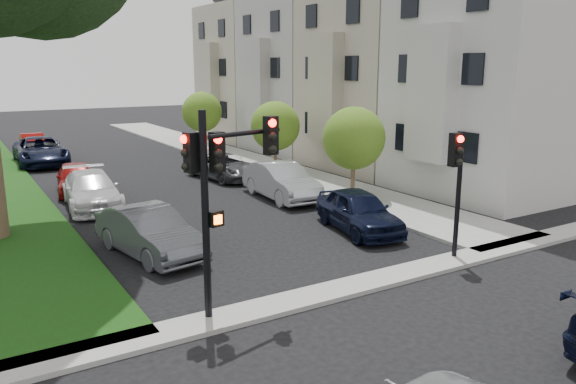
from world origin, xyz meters
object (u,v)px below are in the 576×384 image
car_parked_2 (224,166)px  car_parked_5 (149,232)px  traffic_signal_main (220,177)px  car_parked_9 (33,144)px  car_parked_7 (76,178)px  small_tree_a (354,138)px  car_parked_8 (41,151)px  small_tree_c (202,112)px  traffic_signal_secondary (457,172)px  car_parked_6 (92,190)px  small_tree_b (275,126)px  car_parked_0 (359,211)px  car_parked_1 (281,181)px

car_parked_2 → car_parked_5: size_ratio=1.03×
traffic_signal_main → car_parked_9: bearing=90.5°
traffic_signal_main → car_parked_7: traffic_signal_main is taller
small_tree_a → car_parked_8: size_ratio=0.69×
small_tree_a → car_parked_2: (-2.76, 7.01, -2.01)m
car_parked_5 → car_parked_9: (-0.15, 23.83, -0.09)m
car_parked_8 → small_tree_c: bearing=1.4°
small_tree_a → car_parked_9: (-9.86, 21.25, -2.00)m
traffic_signal_secondary → car_parked_6: size_ratio=0.77×
traffic_signal_main → car_parked_5: size_ratio=1.06×
traffic_signal_secondary → car_parked_9: size_ratio=0.98×
small_tree_b → car_parked_6: (-9.86, -2.21, -1.85)m
small_tree_c → car_parked_9: bearing=153.2°
small_tree_a → car_parked_5: bearing=-165.1°
car_parked_0 → car_parked_2: 10.87m
small_tree_b → small_tree_c: bearing=90.0°
small_tree_a → small_tree_b: size_ratio=1.03×
car_parked_5 → car_parked_7: bearing=80.6°
traffic_signal_main → car_parked_1: bearing=52.8°
car_parked_7 → car_parked_0: bearing=-49.1°
small_tree_c → car_parked_6: bearing=-129.7°
car_parked_0 → car_parked_6: 10.91m
traffic_signal_secondary → car_parked_7: traffic_signal_secondary is taller
small_tree_b → car_parked_8: size_ratio=0.67×
traffic_signal_secondary → small_tree_a: bearing=73.6°
car_parked_0 → car_parked_9: (-7.13, 25.11, -0.09)m
traffic_signal_secondary → car_parked_2: (-0.50, 14.68, -2.02)m
traffic_signal_main → car_parked_6: (-0.23, 12.02, -2.55)m
small_tree_a → car_parked_1: (-2.52, 1.74, -1.87)m
traffic_signal_main → car_parked_8: 24.07m
car_parked_1 → car_parked_2: size_ratio=1.03×
traffic_signal_secondary → car_parked_0: size_ratio=0.89×
car_parked_8 → car_parked_7: bearing=-86.9°
traffic_signal_main → car_parked_6: 12.29m
car_parked_5 → car_parked_7: size_ratio=1.11×
car_parked_0 → car_parked_9: car_parked_0 is taller
small_tree_b → car_parked_1: small_tree_b is taller
small_tree_b → small_tree_c: small_tree_c is taller
car_parked_6 → car_parked_7: 3.16m
traffic_signal_main → car_parked_2: (6.87, 14.64, -2.63)m
small_tree_c → traffic_signal_main: (-9.63, -23.90, 0.64)m
car_parked_1 → car_parked_2: bearing=95.8°
car_parked_1 → car_parked_5: (-7.19, -4.32, -0.04)m
car_parked_1 → car_parked_7: 9.35m
small_tree_b → car_parked_9: size_ratio=0.99×
traffic_signal_main → small_tree_b: bearing=55.9°
small_tree_c → traffic_signal_main: bearing=-111.9°
car_parked_7 → car_parked_5: bearing=-80.3°
car_parked_5 → traffic_signal_main: bearing=-99.2°
car_parked_0 → car_parked_9: size_ratio=1.10×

